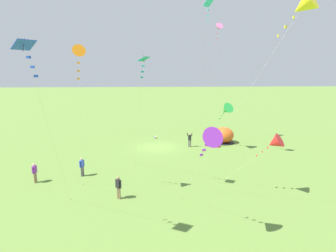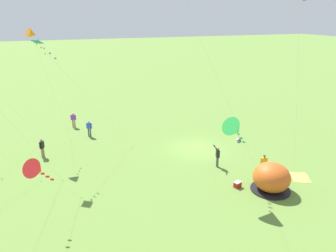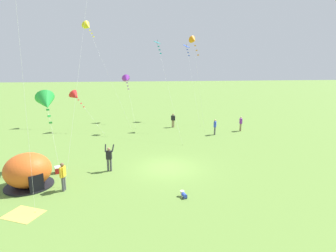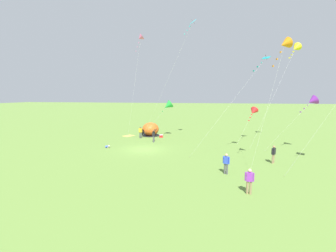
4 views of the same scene
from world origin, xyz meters
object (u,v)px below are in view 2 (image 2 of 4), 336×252
(kite_green, at_px, (235,129))
(kite_red, at_px, (37,170))
(person_far_back, at_px, (73,119))
(toddler_crawling, at_px, (238,140))
(kite_teal, at_px, (44,49))
(kite_orange, at_px, (32,34))
(popup_tent, at_px, (272,178))
(cooler_box, at_px, (238,184))
(person_center_field, at_px, (217,156))
(person_with_toddler, at_px, (89,128))
(person_near_tent, at_px, (264,164))
(person_watching_sky, at_px, (42,147))

(kite_green, height_order, kite_red, kite_green)
(kite_green, relative_size, kite_red, 1.18)
(person_far_back, bearing_deg, kite_green, -155.13)
(toddler_crawling, height_order, kite_green, kite_green)
(kite_teal, bearing_deg, kite_red, 172.37)
(kite_orange, bearing_deg, popup_tent, -134.42)
(cooler_box, distance_m, kite_teal, 17.64)
(person_center_field, xyz_separation_m, kite_teal, (5.39, 12.30, 8.57))
(popup_tent, xyz_separation_m, kite_orange, (14.42, 14.72, 9.42))
(person_far_back, xyz_separation_m, person_with_toddler, (-3.61, -1.19, 0.00))
(person_center_field, bearing_deg, person_near_tent, -133.90)
(kite_orange, distance_m, kite_red, 15.16)
(toddler_crawling, distance_m, kite_orange, 21.27)
(person_near_tent, height_order, kite_orange, kite_orange)
(toddler_crawling, distance_m, person_watching_sky, 18.48)
(cooler_box, distance_m, kite_red, 13.85)
(popup_tent, xyz_separation_m, person_watching_sky, (12.09, 15.08, -0.03))
(person_with_toddler, xyz_separation_m, kite_orange, (-1.42, 4.28, 9.45))
(person_center_field, bearing_deg, popup_tent, -160.60)
(toddler_crawling, distance_m, person_near_tent, 7.14)
(person_center_field, bearing_deg, kite_orange, 53.48)
(person_near_tent, xyz_separation_m, kite_red, (-1.55, 16.24, 3.13))
(kite_teal, bearing_deg, person_with_toddler, -31.93)
(kite_orange, bearing_deg, person_with_toddler, -71.63)
(person_with_toddler, xyz_separation_m, kite_red, (-15.19, 4.82, 3.13))
(kite_orange, bearing_deg, person_near_tent, -127.89)
(person_far_back, bearing_deg, person_with_toddler, -161.76)
(toddler_crawling, bearing_deg, person_near_tent, 162.52)
(person_near_tent, bearing_deg, toddler_crawling, -17.48)
(popup_tent, bearing_deg, person_center_field, 19.40)
(person_with_toddler, bearing_deg, person_near_tent, -140.07)
(person_far_back, relative_size, person_near_tent, 1.00)
(cooler_box, height_order, person_near_tent, person_near_tent)
(person_near_tent, relative_size, kite_orange, 0.16)
(popup_tent, distance_m, person_with_toddler, 18.97)
(person_near_tent, xyz_separation_m, person_with_toddler, (13.64, 11.42, 0.00))
(popup_tent, distance_m, person_near_tent, 2.41)
(toddler_crawling, distance_m, person_with_toddler, 15.21)
(kite_orange, bearing_deg, person_center_field, -126.52)
(cooler_box, height_order, person_with_toddler, person_with_toddler)
(popup_tent, bearing_deg, person_watching_sky, 51.28)
(toddler_crawling, xyz_separation_m, kite_orange, (5.44, 17.83, 10.24))
(cooler_box, height_order, kite_red, kite_red)
(person_center_field, bearing_deg, toddler_crawling, -48.70)
(person_near_tent, bearing_deg, kite_green, 111.58)
(person_watching_sky, bearing_deg, person_far_back, -25.12)
(person_near_tent, xyz_separation_m, kite_teal, (7.95, 14.97, 8.60))
(person_watching_sky, relative_size, kite_green, 0.30)
(person_watching_sky, xyz_separation_m, kite_red, (-11.44, 0.17, 3.13))
(person_watching_sky, bearing_deg, kite_teal, -150.46)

